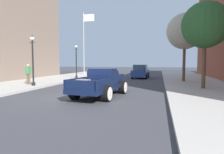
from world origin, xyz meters
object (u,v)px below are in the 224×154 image
object	(u,v)px
hotrod_truck_navy	(102,83)
car_background_blue	(141,72)
street_tree_nearest	(205,25)
flagpole	(85,37)
street_lamp_far	(76,58)
street_tree_second	(185,31)
street_lamp_near	(33,56)
pedestrian_sidewalk_left	(28,73)

from	to	relation	value
hotrod_truck_navy	car_background_blue	distance (m)	13.55
car_background_blue	street_tree_nearest	bearing A→B (deg)	-62.02
flagpole	street_lamp_far	bearing A→B (deg)	-77.36
hotrod_truck_navy	street_tree_second	bearing A→B (deg)	58.33
hotrod_truck_navy	street_lamp_near	world-z (taller)	street_lamp_near
pedestrian_sidewalk_left	car_background_blue	bearing A→B (deg)	52.55
street_lamp_far	flagpole	size ratio (longest dim) A/B	0.42
hotrod_truck_navy	street_tree_second	distance (m)	11.19
car_background_blue	street_tree_nearest	xyz separation A→B (m)	(5.24, -9.86, 3.67)
street_tree_second	street_lamp_far	bearing A→B (deg)	173.20
street_tree_nearest	street_lamp_near	bearing A→B (deg)	-173.93
hotrod_truck_navy	street_lamp_near	distance (m)	6.85
street_tree_nearest	street_tree_second	size ratio (longest dim) A/B	0.92
street_tree_second	hotrod_truck_navy	bearing A→B (deg)	-121.67
flagpole	street_tree_second	world-z (taller)	flagpole
car_background_blue	pedestrian_sidewalk_left	distance (m)	13.29
car_background_blue	pedestrian_sidewalk_left	bearing A→B (deg)	-127.45
street_lamp_near	street_tree_nearest	world-z (taller)	street_tree_nearest
street_tree_second	street_tree_nearest	bearing A→B (deg)	-82.23
hotrod_truck_navy	car_background_blue	size ratio (longest dim) A/B	1.16
street_lamp_far	pedestrian_sidewalk_left	bearing A→B (deg)	-97.89
street_lamp_far	street_tree_second	xyz separation A→B (m)	(11.60, -1.38, 2.44)
car_background_blue	street_lamp_near	bearing A→B (deg)	-122.71
hotrod_truck_navy	car_background_blue	xyz separation A→B (m)	(0.95, 13.52, 0.01)
hotrod_truck_navy	car_background_blue	bearing A→B (deg)	86.00
car_background_blue	flagpole	size ratio (longest dim) A/B	0.48
car_background_blue	street_lamp_far	bearing A→B (deg)	-155.20
pedestrian_sidewalk_left	street_lamp_near	size ratio (longest dim) A/B	0.43
street_lamp_near	street_tree_nearest	bearing A→B (deg)	6.07
car_background_blue	street_tree_nearest	world-z (taller)	street_tree_nearest
street_tree_nearest	hotrod_truck_navy	bearing A→B (deg)	-149.35
hotrod_truck_navy	street_tree_second	xyz separation A→B (m)	(5.47, 8.87, 4.07)
flagpole	car_background_blue	bearing A→B (deg)	-22.64
pedestrian_sidewalk_left	street_lamp_far	distance (m)	7.47
flagpole	street_tree_nearest	distance (m)	19.35
street_tree_nearest	pedestrian_sidewalk_left	bearing A→B (deg)	-177.02
pedestrian_sidewalk_left	street_lamp_far	bearing A→B (deg)	82.11
car_background_blue	street_tree_nearest	size ratio (longest dim) A/B	0.74
car_background_blue	street_tree_second	world-z (taller)	street_tree_second
car_background_blue	street_lamp_far	world-z (taller)	street_lamp_far
pedestrian_sidewalk_left	flagpole	world-z (taller)	flagpole
street_tree_second	car_background_blue	bearing A→B (deg)	134.23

